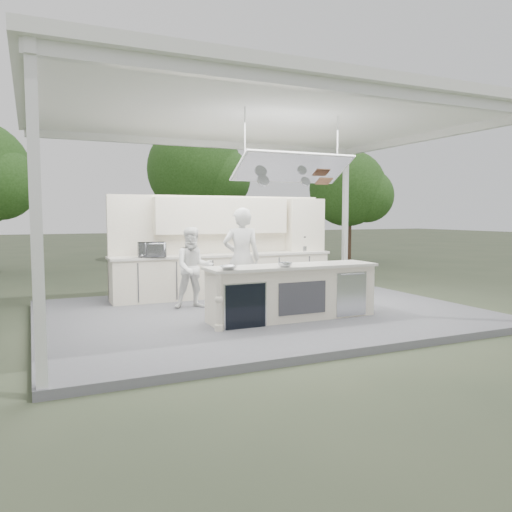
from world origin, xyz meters
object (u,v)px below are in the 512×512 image
head_chef (242,259)px  sous_chef (194,268)px  demo_island (292,292)px  back_counter (225,275)px

head_chef → sous_chef: bearing=-11.9°
demo_island → head_chef: head_chef is taller
back_counter → head_chef: size_ratio=2.59×
demo_island → back_counter: 2.82m
back_counter → sous_chef: size_ratio=3.21×
demo_island → sous_chef: 2.14m
demo_island → sous_chef: sous_chef is taller
back_counter → demo_island: bearing=-86.4°
demo_island → sous_chef: bearing=126.3°
back_counter → sous_chef: 1.57m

